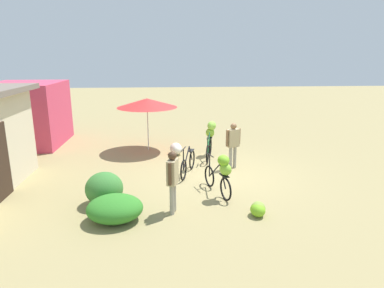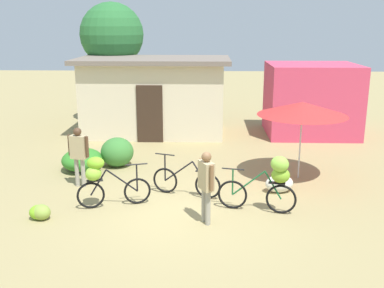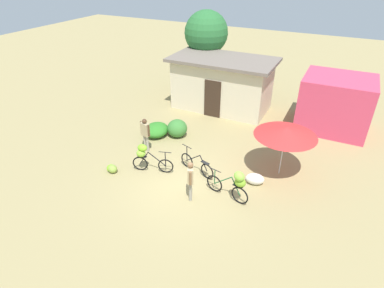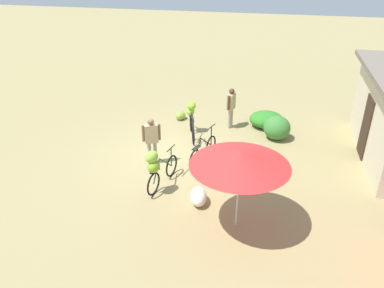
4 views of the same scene
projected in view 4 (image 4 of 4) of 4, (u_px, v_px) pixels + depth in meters
The scene contains 11 objects.
ground_plane at pixel (175, 157), 12.60m from camera, with size 60.00×60.00×0.00m, color #978758.
hedge_bush_front_left at pixel (267, 120), 14.57m from camera, with size 1.13×1.29×0.60m, color #307C26.
hedge_bush_front_right at pixel (277, 128), 13.63m from camera, with size 0.95×0.95×0.85m, color #397932.
market_umbrella at pixel (240, 159), 8.71m from camera, with size 2.34×2.34×2.08m.
bicycle_leftmost at pixel (191, 116), 13.83m from camera, with size 1.62×0.63×1.20m.
bicycle_near_pile at pixel (203, 151), 12.26m from camera, with size 1.67×0.58×1.00m.
bicycle_center_loaded at pixel (157, 166), 10.60m from camera, with size 1.71×0.58×1.32m.
banana_pile_on_ground at pixel (181, 116), 15.26m from camera, with size 0.54×0.47×0.33m.
produce_sack at pixel (199, 197), 10.28m from camera, with size 0.70×0.44×0.44m, color silver.
person_vendor at pixel (231, 104), 14.25m from camera, with size 0.56×0.30×1.54m.
person_bystander at pixel (152, 137), 11.85m from camera, with size 0.36×0.53×1.55m.
Camera 4 is at (10.59, 2.88, 6.23)m, focal length 36.00 mm.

